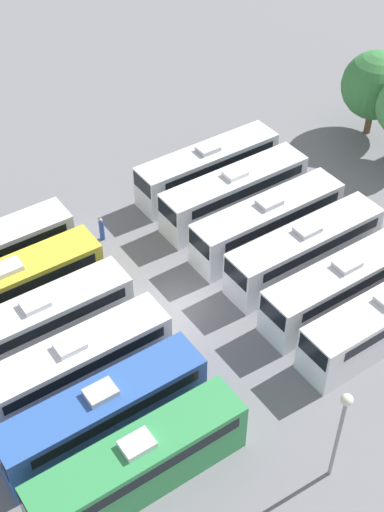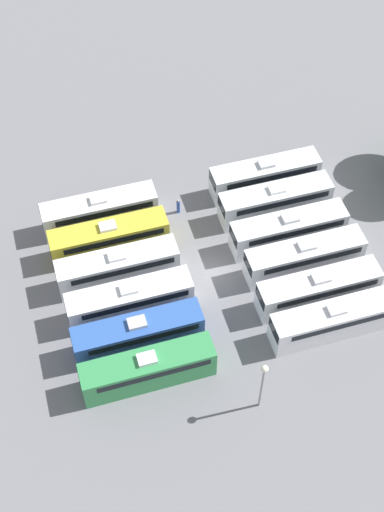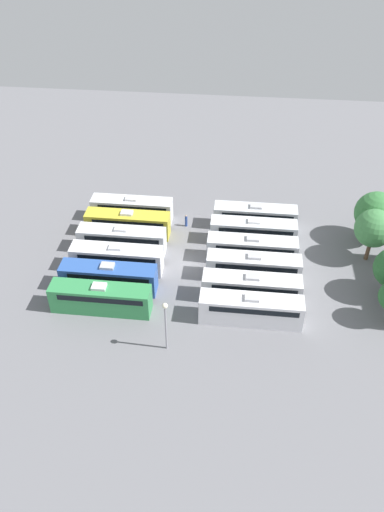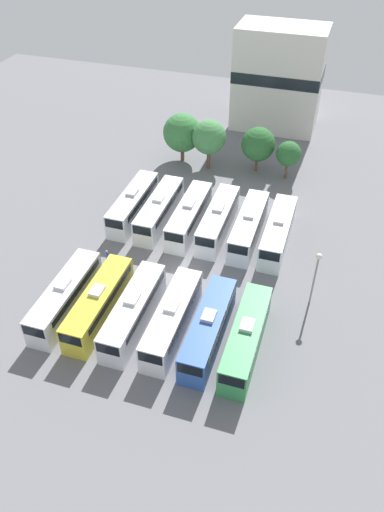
{
  "view_description": "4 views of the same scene",
  "coord_description": "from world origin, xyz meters",
  "px_view_note": "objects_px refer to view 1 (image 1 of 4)",
  "views": [
    {
      "loc": [
        26.45,
        -17.2,
        32.99
      ],
      "look_at": [
        -0.44,
        1.23,
        3.32
      ],
      "focal_mm": 50.0,
      "sensor_mm": 36.0,
      "label": 1
    },
    {
      "loc": [
        38.42,
        -13.33,
        55.4
      ],
      "look_at": [
        -1.15,
        -1.61,
        1.94
      ],
      "focal_mm": 50.0,
      "sensor_mm": 36.0,
      "label": 2
    },
    {
      "loc": [
        49.38,
        6.29,
        40.9
      ],
      "look_at": [
        1.57,
        1.04,
        2.64
      ],
      "focal_mm": 35.0,
      "sensor_mm": 36.0,
      "label": 3
    },
    {
      "loc": [
        13.72,
        -39.27,
        37.18
      ],
      "look_at": [
        1.07,
        0.63,
        2.24
      ],
      "focal_mm": 35.0,
      "sensor_mm": 36.0,
      "label": 4
    }
  ],
  "objects_px": {
    "bus_8": "(268,221)",
    "tree_0": "(376,85)",
    "bus_1": "(14,287)",
    "worker_person": "(102,229)",
    "bus_5": "(140,463)",
    "bus_2": "(40,323)",
    "bus_9": "(305,249)",
    "bus_10": "(344,284)",
    "light_pole": "(342,422)",
    "bus_6": "(208,167)",
    "bus_4": "(104,412)",
    "bus_3": "(74,365)",
    "bus_7": "(235,192)"
  },
  "relations": [
    {
      "from": "bus_2",
      "to": "bus_8",
      "type": "relative_size",
      "value": 1.0
    },
    {
      "from": "bus_10",
      "to": "bus_6",
      "type": "bearing_deg",
      "value": 179.03
    },
    {
      "from": "bus_10",
      "to": "bus_2",
      "type": "bearing_deg",
      "value": -114.17
    },
    {
      "from": "bus_8",
      "to": "bus_4",
      "type": "bearing_deg",
      "value": -66.54
    },
    {
      "from": "bus_1",
      "to": "bus_6",
      "type": "height_order",
      "value": "same"
    },
    {
      "from": "bus_6",
      "to": "bus_4",
      "type": "bearing_deg",
      "value": -49.21
    },
    {
      "from": "bus_5",
      "to": "worker_person",
      "type": "distance_m",
      "value": 19.38
    },
    {
      "from": "bus_7",
      "to": "bus_3",
      "type": "bearing_deg",
      "value": -65.74
    },
    {
      "from": "bus_5",
      "to": "bus_6",
      "type": "xyz_separation_m",
      "value": [
        -18.57,
        17.33,
        0.0
      ]
    },
    {
      "from": "bus_5",
      "to": "bus_8",
      "type": "distance_m",
      "value": 20.28
    },
    {
      "from": "bus_7",
      "to": "bus_9",
      "type": "height_order",
      "value": "same"
    },
    {
      "from": "bus_8",
      "to": "bus_2",
      "type": "bearing_deg",
      "value": -90.83
    },
    {
      "from": "bus_6",
      "to": "light_pole",
      "type": "distance_m",
      "value": 25.41
    },
    {
      "from": "bus_6",
      "to": "worker_person",
      "type": "xyz_separation_m",
      "value": [
        0.79,
        -9.67,
        -0.97
      ]
    },
    {
      "from": "bus_4",
      "to": "tree_0",
      "type": "relative_size",
      "value": 1.59
    },
    {
      "from": "bus_9",
      "to": "bus_5",
      "type": "bearing_deg",
      "value": -66.73
    },
    {
      "from": "bus_8",
      "to": "bus_10",
      "type": "xyz_separation_m",
      "value": [
        7.44,
        0.05,
        0.0
      ]
    },
    {
      "from": "bus_8",
      "to": "tree_0",
      "type": "height_order",
      "value": "tree_0"
    },
    {
      "from": "bus_10",
      "to": "worker_person",
      "type": "height_order",
      "value": "bus_10"
    },
    {
      "from": "bus_2",
      "to": "worker_person",
      "type": "xyz_separation_m",
      "value": [
        -6.51,
        7.7,
        -0.97
      ]
    },
    {
      "from": "bus_3",
      "to": "bus_4",
      "type": "distance_m",
      "value": 3.67
    },
    {
      "from": "light_pole",
      "to": "bus_3",
      "type": "bearing_deg",
      "value": -146.72
    },
    {
      "from": "bus_7",
      "to": "bus_9",
      "type": "xyz_separation_m",
      "value": [
        7.53,
        0.13,
        0.0
      ]
    },
    {
      "from": "bus_1",
      "to": "bus_8",
      "type": "relative_size",
      "value": 1.0
    },
    {
      "from": "bus_6",
      "to": "light_pole",
      "type": "relative_size",
      "value": 1.76
    },
    {
      "from": "bus_3",
      "to": "bus_9",
      "type": "relative_size",
      "value": 1.0
    },
    {
      "from": "bus_2",
      "to": "bus_7",
      "type": "height_order",
      "value": "same"
    },
    {
      "from": "bus_5",
      "to": "tree_0",
      "type": "distance_m",
      "value": 37.3
    },
    {
      "from": "bus_4",
      "to": "bus_10",
      "type": "xyz_separation_m",
      "value": [
        0.07,
        17.03,
        0.0
      ]
    },
    {
      "from": "bus_3",
      "to": "bus_8",
      "type": "distance_m",
      "value": 17.24
    },
    {
      "from": "bus_3",
      "to": "bus_5",
      "type": "xyz_separation_m",
      "value": [
        7.32,
        -0.18,
        0.0
      ]
    },
    {
      "from": "bus_1",
      "to": "light_pole",
      "type": "bearing_deg",
      "value": 22.62
    },
    {
      "from": "bus_1",
      "to": "bus_4",
      "type": "relative_size",
      "value": 1.0
    },
    {
      "from": "bus_9",
      "to": "worker_person",
      "type": "bearing_deg",
      "value": -137.18
    },
    {
      "from": "bus_6",
      "to": "bus_10",
      "type": "relative_size",
      "value": 1.0
    },
    {
      "from": "bus_1",
      "to": "worker_person",
      "type": "relative_size",
      "value": 6.25
    },
    {
      "from": "light_pole",
      "to": "tree_0",
      "type": "relative_size",
      "value": 0.9
    },
    {
      "from": "bus_8",
      "to": "bus_9",
      "type": "height_order",
      "value": "same"
    },
    {
      "from": "bus_2",
      "to": "tree_0",
      "type": "height_order",
      "value": "tree_0"
    },
    {
      "from": "bus_7",
      "to": "tree_0",
      "type": "relative_size",
      "value": 1.59
    },
    {
      "from": "bus_2",
      "to": "bus_4",
      "type": "height_order",
      "value": "same"
    },
    {
      "from": "bus_9",
      "to": "bus_10",
      "type": "height_order",
      "value": "same"
    },
    {
      "from": "bus_2",
      "to": "bus_9",
      "type": "xyz_separation_m",
      "value": [
        3.84,
        17.29,
        0.0
      ]
    },
    {
      "from": "bus_1",
      "to": "light_pole",
      "type": "distance_m",
      "value": 21.82
    },
    {
      "from": "bus_9",
      "to": "light_pole",
      "type": "bearing_deg",
      "value": -35.8
    },
    {
      "from": "bus_5",
      "to": "light_pole",
      "type": "height_order",
      "value": "light_pole"
    },
    {
      "from": "tree_0",
      "to": "bus_4",
      "type": "bearing_deg",
      "value": -67.59
    },
    {
      "from": "bus_4",
      "to": "light_pole",
      "type": "distance_m",
      "value": 12.26
    },
    {
      "from": "bus_7",
      "to": "bus_5",
      "type": "bearing_deg",
      "value": -48.87
    },
    {
      "from": "bus_9",
      "to": "light_pole",
      "type": "xyz_separation_m",
      "value": [
        12.44,
        -8.97,
        2.72
      ]
    }
  ]
}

